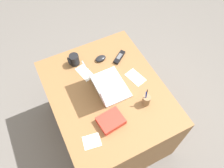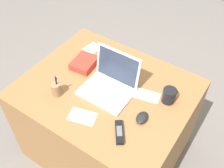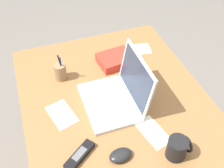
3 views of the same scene
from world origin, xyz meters
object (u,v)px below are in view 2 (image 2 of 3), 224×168
object	(u,v)px
laptop	(110,84)
cordless_phone	(119,132)
coffee_mug_white	(169,95)
snack_bag	(84,63)
computer_mouse	(142,118)
pen_holder	(56,89)

from	to	relation	value
laptop	cordless_phone	size ratio (longest dim) A/B	2.18
coffee_mug_white	snack_bag	distance (m)	0.65
computer_mouse	snack_bag	size ratio (longest dim) A/B	0.54
laptop	pen_holder	xyz separation A→B (m)	(-0.26, -0.23, -0.00)
laptop	coffee_mug_white	size ratio (longest dim) A/B	3.31
cordless_phone	snack_bag	xyz separation A→B (m)	(-0.52, 0.35, 0.01)
coffee_mug_white	snack_bag	size ratio (longest dim) A/B	0.54
laptop	cordless_phone	xyz separation A→B (m)	(0.24, -0.25, -0.04)
laptop	snack_bag	bearing A→B (deg)	162.13
coffee_mug_white	snack_bag	bearing A→B (deg)	-176.59
coffee_mug_white	pen_holder	distance (m)	0.72
computer_mouse	coffee_mug_white	bearing A→B (deg)	67.99
pen_holder	laptop	bearing A→B (deg)	40.90
computer_mouse	pen_holder	bearing A→B (deg)	-172.74
computer_mouse	cordless_phone	size ratio (longest dim) A/B	0.65
computer_mouse	coffee_mug_white	distance (m)	0.24
pen_holder	coffee_mug_white	bearing A→B (deg)	29.71
cordless_phone	pen_holder	xyz separation A→B (m)	(-0.50, 0.03, 0.04)
pen_holder	snack_bag	size ratio (longest dim) A/B	0.94
cordless_phone	pen_holder	distance (m)	0.50
computer_mouse	pen_holder	distance (m)	0.57
laptop	computer_mouse	xyz separation A→B (m)	(0.30, -0.09, -0.03)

